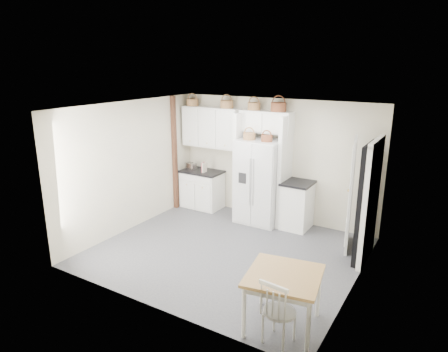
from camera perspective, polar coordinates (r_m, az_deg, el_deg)
The scene contains 28 objects.
floor at distance 7.38m, azimuth 0.42°, elevation -10.73°, with size 4.50×4.50×0.00m, color #393943.
ceiling at distance 6.63m, azimuth 0.47°, elevation 9.78°, with size 4.50×4.50×0.00m, color white.
wall_back at distance 8.61m, azimuth 7.29°, elevation 2.31°, with size 4.50×4.50×0.00m, color beige.
wall_left at distance 8.23m, azimuth -13.14°, elevation 1.38°, with size 4.00×4.00×0.00m, color beige.
wall_right at distance 6.11m, azimuth 18.92°, elevation -4.17°, with size 4.00×4.00×0.00m, color beige.
refrigerator at distance 8.43m, azimuth 5.17°, elevation -0.79°, with size 0.92×0.74×1.78m, color silver.
base_cab_left at distance 9.39m, azimuth -3.12°, elevation -1.97°, with size 0.92×0.58×0.85m, color white.
base_cab_right at distance 8.34m, azimuth 10.41°, elevation -4.22°, with size 0.54×0.64×0.94m, color white.
dining_table at distance 5.40m, azimuth 8.40°, elevation -17.18°, with size 0.90×0.90×0.75m, color olive.
windsor_chair at distance 5.12m, azimuth 7.91°, elevation -18.67°, with size 0.41×0.37×0.83m, color white.
counter_left at distance 9.26m, azimuth -3.16°, elevation 0.64°, with size 0.95×0.62×0.04m, color black.
counter_right at distance 8.19m, azimuth 10.58°, elevation -0.98°, with size 0.58×0.69×0.04m, color black.
toaster at distance 9.33m, azimuth -4.80°, elevation 1.40°, with size 0.25×0.15×0.17m, color silver.
cookbook_red at distance 9.12m, azimuth -2.98°, elevation 1.25°, with size 0.03×0.15×0.23m, color #AE2C3A.
cookbook_cream at distance 9.10m, azimuth -2.81°, elevation 1.22°, with size 0.03×0.15×0.23m, color beige.
basket_upper_a at distance 9.27m, azimuth -4.53°, elevation 10.45°, with size 0.28×0.28×0.16m, color brown.
basket_upper_c at distance 8.77m, azimuth 0.39°, elevation 10.21°, with size 0.29×0.29×0.17m, color brown.
basket_bridge_a at distance 8.45m, azimuth 4.31°, elevation 9.91°, with size 0.27×0.27×0.15m, color brown.
basket_bridge_b at distance 8.22m, azimuth 7.79°, elevation 9.73°, with size 0.32×0.32×0.18m, color brown.
basket_fridge_a at distance 8.22m, azimuth 3.62°, elevation 5.68°, with size 0.26×0.26×0.14m, color brown.
basket_fridge_b at distance 8.05m, azimuth 6.12°, elevation 5.35°, with size 0.23×0.23×0.12m, color brown.
upper_cabinet at distance 9.05m, azimuth -1.78°, elevation 6.98°, with size 1.40×0.34×0.90m, color white.
bridge_cabinet at distance 8.36m, azimuth 6.06°, elevation 7.71°, with size 1.12×0.34×0.45m, color white.
fridge_panel_left at distance 8.67m, azimuth 2.46°, elevation 1.50°, with size 0.08×0.60×2.30m, color white.
fridge_panel_right at distance 8.24m, azimuth 8.67°, elevation 0.57°, with size 0.08×0.60×2.30m, color white.
trim_post at distance 9.18m, azimuth -7.06°, elevation 3.18°, with size 0.09×0.09×2.60m, color #452518.
doorway_void at distance 7.15m, azimuth 19.82°, elevation -3.70°, with size 0.18×0.85×2.05m, color black.
door_slab at distance 7.53m, azimuth 17.69°, elevation -2.52°, with size 0.80×0.04×2.05m, color white.
Camera 1 is at (3.37, -5.66, 3.32)m, focal length 32.00 mm.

